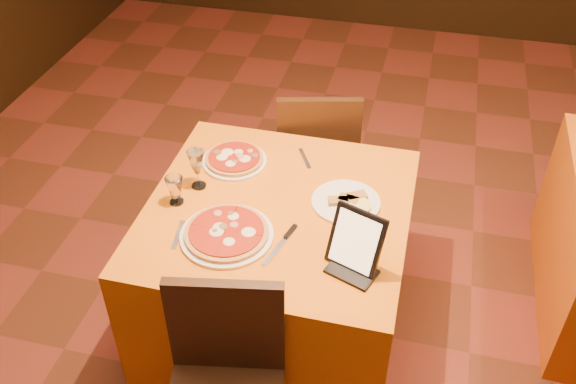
% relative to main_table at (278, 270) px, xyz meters
% --- Properties ---
extents(floor, '(6.00, 7.00, 0.01)m').
position_rel_main_table_xyz_m(floor, '(0.54, 0.04, -0.38)').
color(floor, '#5E2D19').
rests_on(floor, ground).
extents(main_table, '(1.10, 1.10, 0.75)m').
position_rel_main_table_xyz_m(main_table, '(0.00, 0.00, 0.00)').
color(main_table, orange).
rests_on(main_table, floor).
extents(chair_main_far, '(0.55, 0.55, 0.91)m').
position_rel_main_table_xyz_m(chair_main_far, '(0.00, 0.83, 0.08)').
color(chair_main_far, black).
rests_on(chair_main_far, floor).
extents(pizza_near, '(0.38, 0.38, 0.03)m').
position_rel_main_table_xyz_m(pizza_near, '(-0.15, -0.22, 0.39)').
color(pizza_near, white).
rests_on(pizza_near, main_table).
extents(pizza_far, '(0.30, 0.30, 0.03)m').
position_rel_main_table_xyz_m(pizza_far, '(-0.27, 0.26, 0.39)').
color(pizza_far, white).
rests_on(pizza_far, main_table).
extents(cutlet_dish, '(0.29, 0.29, 0.03)m').
position_rel_main_table_xyz_m(cutlet_dish, '(0.27, 0.10, 0.39)').
color(cutlet_dish, white).
rests_on(cutlet_dish, main_table).
extents(wine_glass, '(0.09, 0.09, 0.19)m').
position_rel_main_table_xyz_m(wine_glass, '(-0.37, 0.06, 0.47)').
color(wine_glass, tan).
rests_on(wine_glass, main_table).
extents(water_glass, '(0.08, 0.08, 0.13)m').
position_rel_main_table_xyz_m(water_glass, '(-0.43, -0.07, 0.44)').
color(water_glass, silver).
rests_on(water_glass, main_table).
extents(tablet, '(0.23, 0.17, 0.24)m').
position_rel_main_table_xyz_m(tablet, '(0.36, -0.25, 0.49)').
color(tablet, black).
rests_on(tablet, main_table).
extents(knife, '(0.09, 0.25, 0.01)m').
position_rel_main_table_xyz_m(knife, '(0.07, -0.22, 0.38)').
color(knife, silver).
rests_on(knife, main_table).
extents(fork_near, '(0.04, 0.17, 0.01)m').
position_rel_main_table_xyz_m(fork_near, '(-0.34, -0.26, 0.38)').
color(fork_near, '#B9B9C0').
rests_on(fork_near, main_table).
extents(fork_far, '(0.09, 0.15, 0.01)m').
position_rel_main_table_xyz_m(fork_far, '(0.04, 0.36, 0.38)').
color(fork_far, silver).
rests_on(fork_far, main_table).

